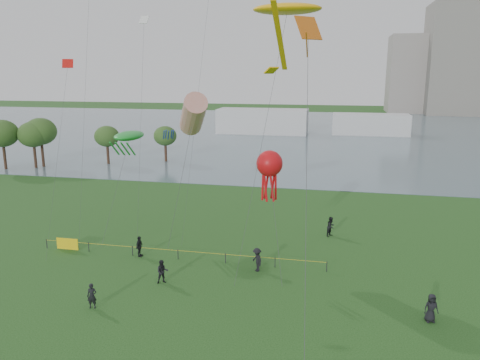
# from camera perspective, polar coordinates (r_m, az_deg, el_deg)

# --- Properties ---
(lake) EXTENTS (400.00, 120.00, 0.08)m
(lake) POSITION_cam_1_polar(r_m,az_deg,el_deg) (120.62, 8.80, 5.81)
(lake) COLOR slate
(lake) RESTS_ON ground_plane
(building_mid) EXTENTS (20.00, 20.00, 38.00)m
(building_mid) POSITION_cam_1_polar(r_m,az_deg,el_deg) (185.89, 24.84, 13.16)
(building_mid) COLOR slate
(building_mid) RESTS_ON ground_plane
(building_low) EXTENTS (16.00, 18.00, 28.00)m
(building_low) POSITION_cam_1_polar(r_m,az_deg,el_deg) (189.30, 20.08, 12.02)
(building_low) COLOR gray
(building_low) RESTS_ON ground_plane
(pavilion_left) EXTENTS (22.00, 8.00, 6.00)m
(pavilion_left) POSITION_cam_1_polar(r_m,az_deg,el_deg) (116.58, 2.77, 7.17)
(pavilion_left) COLOR silver
(pavilion_left) RESTS_ON ground_plane
(pavilion_right) EXTENTS (18.00, 7.00, 5.00)m
(pavilion_right) POSITION_cam_1_polar(r_m,az_deg,el_deg) (118.45, 15.61, 6.56)
(pavilion_right) COLOR silver
(pavilion_right) RESTS_ON ground_plane
(trees) EXTENTS (26.80, 15.66, 7.85)m
(trees) POSITION_cam_1_polar(r_m,az_deg,el_deg) (80.41, -21.64, 5.23)
(trees) COLOR #372319
(trees) RESTS_ON ground_plane
(fence) EXTENTS (24.07, 0.07, 1.05)m
(fence) POSITION_cam_1_polar(r_m,az_deg,el_deg) (41.35, -15.68, -7.89)
(fence) COLOR black
(fence) RESTS_ON ground_plane
(spectator_a) EXTENTS (1.06, 0.97, 1.75)m
(spectator_a) POSITION_cam_1_polar(r_m,az_deg,el_deg) (34.93, -9.44, -10.97)
(spectator_a) COLOR black
(spectator_a) RESTS_ON ground_plane
(spectator_b) EXTENTS (1.27, 1.37, 1.86)m
(spectator_b) POSITION_cam_1_polar(r_m,az_deg,el_deg) (36.40, 2.09, -9.68)
(spectator_b) COLOR black
(spectator_b) RESTS_ON ground_plane
(spectator_c) EXTENTS (0.47, 1.04, 1.75)m
(spectator_c) POSITION_cam_1_polar(r_m,az_deg,el_deg) (40.01, -12.17, -7.91)
(spectator_c) COLOR black
(spectator_c) RESTS_ON ground_plane
(spectator_d) EXTENTS (0.99, 0.77, 1.80)m
(spectator_d) POSITION_cam_1_polar(r_m,az_deg,el_deg) (31.88, 22.27, -14.24)
(spectator_d) COLOR black
(spectator_d) RESTS_ON ground_plane
(spectator_f) EXTENTS (0.69, 0.54, 1.68)m
(spectator_f) POSITION_cam_1_polar(r_m,az_deg,el_deg) (32.61, -17.60, -13.33)
(spectator_f) COLOR black
(spectator_f) RESTS_ON ground_plane
(spectator_g) EXTENTS (1.07, 1.13, 1.85)m
(spectator_g) POSITION_cam_1_polar(r_m,az_deg,el_deg) (44.56, 11.03, -5.59)
(spectator_g) COLOR black
(spectator_g) RESTS_ON ground_plane
(kite_stingray) EXTENTS (5.24, 10.10, 20.00)m
(kite_stingray) POSITION_cam_1_polar(r_m,az_deg,el_deg) (37.38, 5.75, 19.95)
(kite_stingray) COLOR #3F3F42
(kite_windsock) EXTENTS (4.34, 5.24, 13.46)m
(kite_windsock) POSITION_cam_1_polar(r_m,az_deg,el_deg) (39.90, -5.75, 7.94)
(kite_windsock) COLOR #3F3F42
(kite_creature) EXTENTS (2.42, 8.50, 9.44)m
(kite_creature) POSITION_cam_1_polar(r_m,az_deg,el_deg) (46.18, -13.38, 5.23)
(kite_creature) COLOR #3F3F42
(kite_octopus) EXTENTS (2.63, 4.99, 9.17)m
(kite_octopus) POSITION_cam_1_polar(r_m,az_deg,el_deg) (35.83, 3.62, 1.87)
(kite_octopus) COLOR #3F3F42
(kite_delta) EXTENTS (2.03, 13.40, 18.19)m
(kite_delta) POSITION_cam_1_polar(r_m,az_deg,el_deg) (28.28, 8.30, 16.30)
(kite_delta) COLOR #3F3F42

